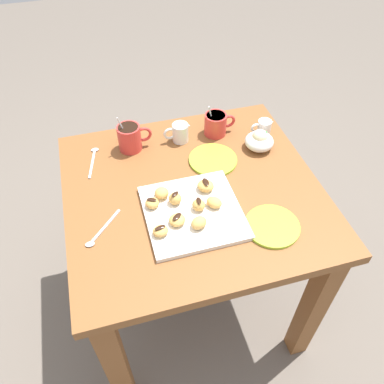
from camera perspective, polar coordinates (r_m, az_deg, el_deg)
ground_plane at (r=1.90m, az=0.09°, el=-15.24°), size 8.00×8.00×0.00m
dining_table at (r=1.41m, az=0.12°, el=-3.82°), size 0.85×0.80×0.74m
pastry_plate_square at (r=1.21m, az=0.14°, el=-3.02°), size 0.30×0.30×0.02m
coffee_mug_red_left at (r=1.43m, az=-9.12°, el=8.02°), size 0.13×0.08×0.15m
coffee_mug_red_right at (r=1.49m, az=3.57°, el=10.06°), size 0.12×0.08×0.13m
cream_pitcher_white at (r=1.46m, az=-1.81°, el=8.84°), size 0.10×0.06×0.07m
ice_cream_bowl at (r=1.45m, az=9.91°, el=7.50°), size 0.11×0.11×0.08m
chocolate_sauce_pitcher at (r=1.53m, az=10.58°, el=9.50°), size 0.09×0.05×0.06m
saucer_lime_left at (r=1.21m, az=11.75°, el=-4.95°), size 0.17×0.17×0.01m
saucer_lime_right at (r=1.39m, az=3.10°, el=4.76°), size 0.17×0.17×0.01m
loose_spoon_near_saucer at (r=1.44m, az=-14.37°, el=4.81°), size 0.05×0.16×0.01m
loose_spoon_by_plate at (r=1.20m, az=-13.44°, el=-5.86°), size 0.12×0.12×0.01m
beignet_0 at (r=1.17m, az=-2.21°, el=-4.14°), size 0.07×0.07×0.03m
chocolate_drizzle_0 at (r=1.15m, az=-2.23°, el=-3.65°), size 0.04×0.04×0.00m
beignet_1 at (r=1.21m, az=-5.91°, el=-1.65°), size 0.04×0.04×0.03m
chocolate_drizzle_1 at (r=1.20m, az=-5.97°, el=-1.12°), size 0.03×0.03×0.00m
beignet_2 at (r=1.15m, az=1.03°, el=-4.57°), size 0.06×0.06×0.03m
beignet_3 at (r=1.14m, az=-4.69°, el=-5.75°), size 0.05×0.05×0.03m
chocolate_drizzle_3 at (r=1.13m, az=-4.74°, el=-5.26°), size 0.04×0.02×0.00m
beignet_4 at (r=1.26m, az=2.01°, el=0.92°), size 0.07×0.07×0.03m
chocolate_drizzle_4 at (r=1.25m, az=2.03°, el=1.50°), size 0.02×0.04×0.00m
beignet_5 at (r=1.24m, az=-4.51°, el=-0.16°), size 0.06×0.06×0.03m
beignet_6 at (r=1.20m, az=0.99°, el=-1.92°), size 0.04×0.05×0.04m
chocolate_drizzle_6 at (r=1.18m, az=1.01°, el=-1.28°), size 0.02×0.03×0.00m
beignet_7 at (r=1.22m, az=-2.51°, el=-0.98°), size 0.05×0.05×0.04m
chocolate_drizzle_7 at (r=1.20m, az=-2.54°, el=-0.30°), size 0.03×0.03×0.00m
beignet_8 at (r=1.21m, az=3.30°, el=-1.55°), size 0.06×0.07×0.03m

